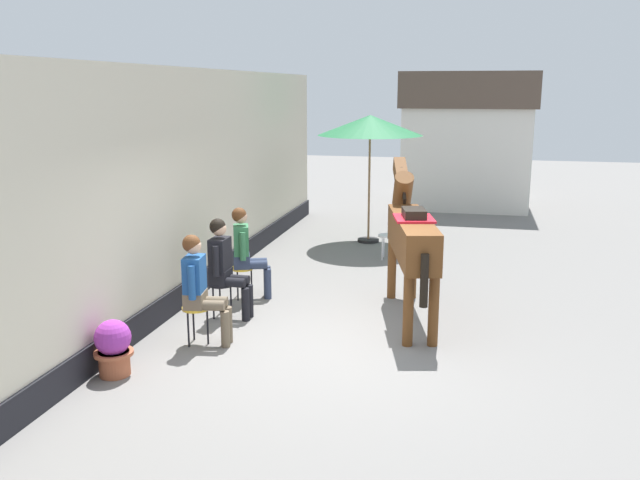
{
  "coord_description": "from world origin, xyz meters",
  "views": [
    {
      "loc": [
        1.64,
        -7.69,
        3.13
      ],
      "look_at": [
        -0.4,
        1.2,
        1.05
      ],
      "focal_mm": 37.87,
      "sensor_mm": 36.0,
      "label": 1
    }
  ],
  "objects_px": {
    "saddled_horse_center": "(411,235)",
    "spare_stool_white": "(387,238)",
    "seated_visitor_middle": "(225,263)",
    "flower_planter_near": "(113,347)",
    "cafe_parasol": "(370,126)",
    "seated_visitor_far": "(246,248)",
    "seated_visitor_near": "(200,284)"
  },
  "relations": [
    {
      "from": "seated_visitor_near",
      "to": "seated_visitor_middle",
      "type": "xyz_separation_m",
      "value": [
        -0.07,
        1.02,
        0.0
      ]
    },
    {
      "from": "saddled_horse_center",
      "to": "spare_stool_white",
      "type": "bearing_deg",
      "value": 102.96
    },
    {
      "from": "seated_visitor_middle",
      "to": "flower_planter_near",
      "type": "xyz_separation_m",
      "value": [
        -0.51,
        -2.11,
        -0.44
      ]
    },
    {
      "from": "cafe_parasol",
      "to": "spare_stool_white",
      "type": "distance_m",
      "value": 2.44
    },
    {
      "from": "flower_planter_near",
      "to": "spare_stool_white",
      "type": "distance_m",
      "value": 6.25
    },
    {
      "from": "seated_visitor_near",
      "to": "cafe_parasol",
      "type": "relative_size",
      "value": 0.54
    },
    {
      "from": "cafe_parasol",
      "to": "spare_stool_white",
      "type": "bearing_deg",
      "value": -67.77
    },
    {
      "from": "flower_planter_near",
      "to": "spare_stool_white",
      "type": "height_order",
      "value": "flower_planter_near"
    },
    {
      "from": "seated_visitor_near",
      "to": "saddled_horse_center",
      "type": "relative_size",
      "value": 0.47
    },
    {
      "from": "flower_planter_near",
      "to": "seated_visitor_far",
      "type": "bearing_deg",
      "value": 80.41
    },
    {
      "from": "seated_visitor_middle",
      "to": "cafe_parasol",
      "type": "height_order",
      "value": "cafe_parasol"
    },
    {
      "from": "seated_visitor_near",
      "to": "saddled_horse_center",
      "type": "bearing_deg",
      "value": 33.92
    },
    {
      "from": "seated_visitor_middle",
      "to": "saddled_horse_center",
      "type": "xyz_separation_m",
      "value": [
        2.47,
        0.6,
        0.38
      ]
    },
    {
      "from": "spare_stool_white",
      "to": "seated_visitor_middle",
      "type": "bearing_deg",
      "value": -115.23
    },
    {
      "from": "seated_visitor_near",
      "to": "saddled_horse_center",
      "type": "distance_m",
      "value": 2.92
    },
    {
      "from": "seated_visitor_near",
      "to": "seated_visitor_middle",
      "type": "relative_size",
      "value": 1.0
    },
    {
      "from": "seated_visitor_middle",
      "to": "seated_visitor_far",
      "type": "relative_size",
      "value": 1.0
    },
    {
      "from": "flower_planter_near",
      "to": "seated_visitor_near",
      "type": "bearing_deg",
      "value": 61.97
    },
    {
      "from": "seated_visitor_far",
      "to": "spare_stool_white",
      "type": "height_order",
      "value": "seated_visitor_far"
    },
    {
      "from": "spare_stool_white",
      "to": "flower_planter_near",
      "type": "bearing_deg",
      "value": -111.25
    },
    {
      "from": "seated_visitor_near",
      "to": "spare_stool_white",
      "type": "distance_m",
      "value": 5.04
    },
    {
      "from": "seated_visitor_far",
      "to": "saddled_horse_center",
      "type": "relative_size",
      "value": 0.47
    },
    {
      "from": "seated_visitor_middle",
      "to": "seated_visitor_near",
      "type": "bearing_deg",
      "value": -86.3
    },
    {
      "from": "saddled_horse_center",
      "to": "flower_planter_near",
      "type": "height_order",
      "value": "saddled_horse_center"
    },
    {
      "from": "seated_visitor_far",
      "to": "spare_stool_white",
      "type": "relative_size",
      "value": 3.02
    },
    {
      "from": "seated_visitor_middle",
      "to": "flower_planter_near",
      "type": "relative_size",
      "value": 2.17
    },
    {
      "from": "seated_visitor_middle",
      "to": "seated_visitor_far",
      "type": "height_order",
      "value": "same"
    },
    {
      "from": "saddled_horse_center",
      "to": "cafe_parasol",
      "type": "height_order",
      "value": "cafe_parasol"
    },
    {
      "from": "seated_visitor_middle",
      "to": "seated_visitor_far",
      "type": "xyz_separation_m",
      "value": [
        -0.01,
        0.9,
        0.0
      ]
    },
    {
      "from": "saddled_horse_center",
      "to": "spare_stool_white",
      "type": "height_order",
      "value": "saddled_horse_center"
    },
    {
      "from": "seated_visitor_far",
      "to": "cafe_parasol",
      "type": "height_order",
      "value": "cafe_parasol"
    },
    {
      "from": "seated_visitor_near",
      "to": "seated_visitor_far",
      "type": "height_order",
      "value": "same"
    }
  ]
}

